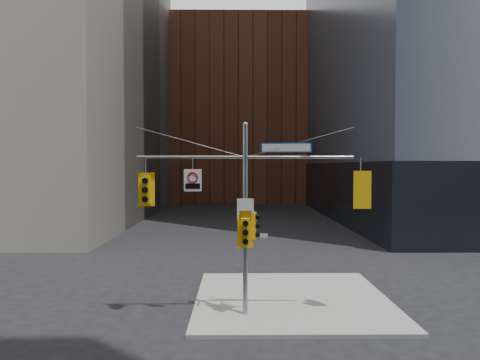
{
  "coord_description": "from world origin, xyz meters",
  "views": [
    {
      "loc": [
        -0.34,
        -13.79,
        5.68
      ],
      "look_at": [
        -0.2,
        2.0,
        5.16
      ],
      "focal_mm": 32.0,
      "sensor_mm": 36.0,
      "label": 1
    }
  ],
  "objects_px": {
    "signal_assembly": "(245,200)",
    "traffic_light_east_arm": "(361,190)",
    "traffic_light_west_arm": "(146,190)",
    "traffic_light_pole_front": "(245,232)",
    "regulatory_sign_arm": "(193,179)",
    "street_sign_blade": "(286,148)",
    "traffic_light_pole_side": "(254,226)"
  },
  "relations": [
    {
      "from": "traffic_light_east_arm",
      "to": "traffic_light_pole_side",
      "type": "distance_m",
      "value": 4.18
    },
    {
      "from": "traffic_light_pole_side",
      "to": "traffic_light_pole_front",
      "type": "height_order",
      "value": "traffic_light_pole_side"
    },
    {
      "from": "traffic_light_pole_side",
      "to": "signal_assembly",
      "type": "bearing_deg",
      "value": 100.87
    },
    {
      "from": "regulatory_sign_arm",
      "to": "traffic_light_pole_front",
      "type": "bearing_deg",
      "value": -3.7
    },
    {
      "from": "traffic_light_east_arm",
      "to": "street_sign_blade",
      "type": "xyz_separation_m",
      "value": [
        -2.77,
        0.0,
        1.55
      ]
    },
    {
      "from": "traffic_light_west_arm",
      "to": "traffic_light_east_arm",
      "type": "xyz_separation_m",
      "value": [
        7.96,
        -0.01,
        0.0
      ]
    },
    {
      "from": "traffic_light_west_arm",
      "to": "street_sign_blade",
      "type": "xyz_separation_m",
      "value": [
        5.19,
        -0.01,
        1.55
      ]
    },
    {
      "from": "signal_assembly",
      "to": "traffic_light_pole_front",
      "type": "bearing_deg",
      "value": -89.99
    },
    {
      "from": "traffic_light_east_arm",
      "to": "street_sign_blade",
      "type": "bearing_deg",
      "value": -4.31
    },
    {
      "from": "traffic_light_pole_front",
      "to": "regulatory_sign_arm",
      "type": "relative_size",
      "value": 1.49
    },
    {
      "from": "street_sign_blade",
      "to": "regulatory_sign_arm",
      "type": "bearing_deg",
      "value": -173.66
    },
    {
      "from": "signal_assembly",
      "to": "traffic_light_east_arm",
      "type": "height_order",
      "value": "signal_assembly"
    },
    {
      "from": "traffic_light_pole_side",
      "to": "street_sign_blade",
      "type": "xyz_separation_m",
      "value": [
        1.19,
        0.0,
        2.89
      ]
    },
    {
      "from": "street_sign_blade",
      "to": "regulatory_sign_arm",
      "type": "xyz_separation_m",
      "value": [
        -3.45,
        -0.02,
        -1.17
      ]
    },
    {
      "from": "traffic_light_west_arm",
      "to": "street_sign_blade",
      "type": "relative_size",
      "value": 0.67
    },
    {
      "from": "traffic_light_west_arm",
      "to": "traffic_light_east_arm",
      "type": "distance_m",
      "value": 7.96
    },
    {
      "from": "street_sign_blade",
      "to": "regulatory_sign_arm",
      "type": "relative_size",
      "value": 2.29
    },
    {
      "from": "signal_assembly",
      "to": "traffic_light_east_arm",
      "type": "relative_size",
      "value": 5.76
    },
    {
      "from": "signal_assembly",
      "to": "traffic_light_pole_front",
      "type": "relative_size",
      "value": 6.55
    },
    {
      "from": "signal_assembly",
      "to": "traffic_light_pole_side",
      "type": "distance_m",
      "value": 1.0
    },
    {
      "from": "traffic_light_west_arm",
      "to": "regulatory_sign_arm",
      "type": "bearing_deg",
      "value": -4.14
    },
    {
      "from": "traffic_light_west_arm",
      "to": "regulatory_sign_arm",
      "type": "relative_size",
      "value": 1.53
    },
    {
      "from": "traffic_light_east_arm",
      "to": "street_sign_blade",
      "type": "relative_size",
      "value": 0.74
    },
    {
      "from": "traffic_light_west_arm",
      "to": "street_sign_blade",
      "type": "distance_m",
      "value": 5.41
    },
    {
      "from": "traffic_light_east_arm",
      "to": "traffic_light_pole_front",
      "type": "xyz_separation_m",
      "value": [
        -4.28,
        -0.27,
        -1.53
      ]
    },
    {
      "from": "traffic_light_west_arm",
      "to": "traffic_light_pole_side",
      "type": "xyz_separation_m",
      "value": [
        4.0,
        -0.01,
        -1.34
      ]
    },
    {
      "from": "traffic_light_east_arm",
      "to": "traffic_light_pole_front",
      "type": "distance_m",
      "value": 4.55
    },
    {
      "from": "traffic_light_pole_front",
      "to": "regulatory_sign_arm",
      "type": "bearing_deg",
      "value": 173.22
    },
    {
      "from": "traffic_light_east_arm",
      "to": "traffic_light_pole_side",
      "type": "bearing_deg",
      "value": -4.23
    },
    {
      "from": "traffic_light_west_arm",
      "to": "traffic_light_pole_front",
      "type": "relative_size",
      "value": 1.03
    },
    {
      "from": "signal_assembly",
      "to": "traffic_light_west_arm",
      "type": "xyz_separation_m",
      "value": [
        -3.68,
        0.01,
        0.38
      ]
    },
    {
      "from": "traffic_light_pole_front",
      "to": "traffic_light_east_arm",
      "type": "bearing_deg",
      "value": 4.03
    }
  ]
}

